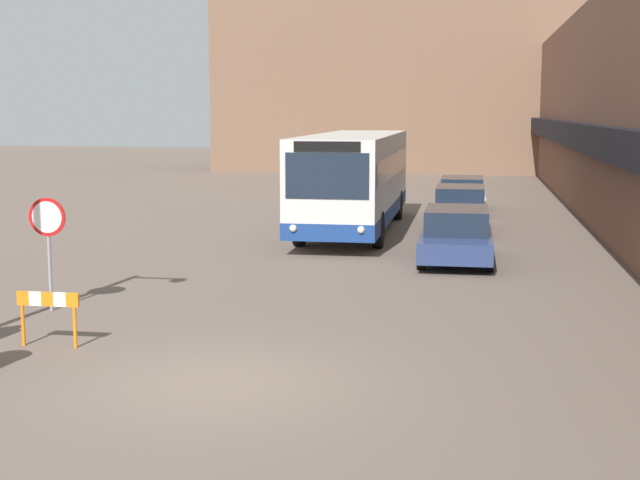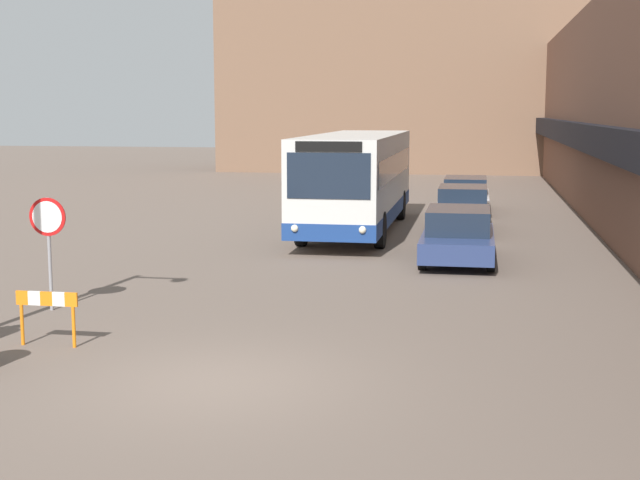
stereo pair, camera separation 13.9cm
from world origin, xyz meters
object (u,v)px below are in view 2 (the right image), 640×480
object	(u,v)px
parked_car_front	(458,235)
construction_barricade	(47,307)
city_bus	(357,179)
stop_sign	(48,229)
parked_car_middle	(463,209)
parked_car_back	(465,195)

from	to	relation	value
parked_car_front	construction_barricade	world-z (taller)	parked_car_front
city_bus	stop_sign	bearing A→B (deg)	-109.16
city_bus	construction_barricade	xyz separation A→B (m)	(-3.17, -15.22, -1.06)
parked_car_front	parked_car_middle	distance (m)	6.07
stop_sign	parked_car_middle	bearing A→B (deg)	59.60
construction_barricade	parked_car_back	bearing A→B (deg)	72.91
city_bus	parked_car_middle	size ratio (longest dim) A/B	2.64
city_bus	parked_car_front	xyz separation A→B (m)	(3.43, -5.39, -1.03)
parked_car_back	stop_sign	distance (m)	20.52
city_bus	parked_car_back	size ratio (longest dim) A/B	2.44
construction_barricade	city_bus	bearing A→B (deg)	78.22
stop_sign	construction_barricade	world-z (taller)	stop_sign
parked_car_front	parked_car_back	xyz separation A→B (m)	(0.00, 11.66, -0.02)
parked_car_front	city_bus	bearing A→B (deg)	122.50
parked_car_middle	construction_barricade	xyz separation A→B (m)	(-6.61, -15.90, -0.07)
parked_car_back	stop_sign	world-z (taller)	stop_sign
parked_car_front	construction_barricade	size ratio (longest dim) A/B	4.00
parked_car_front	stop_sign	distance (m)	10.74
city_bus	parked_car_middle	distance (m)	3.64
stop_sign	construction_barricade	bearing A→B (deg)	-64.23
construction_barricade	parked_car_front	bearing A→B (deg)	56.08
parked_car_back	stop_sign	xyz separation A→B (m)	(-7.84, -18.94, 0.95)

